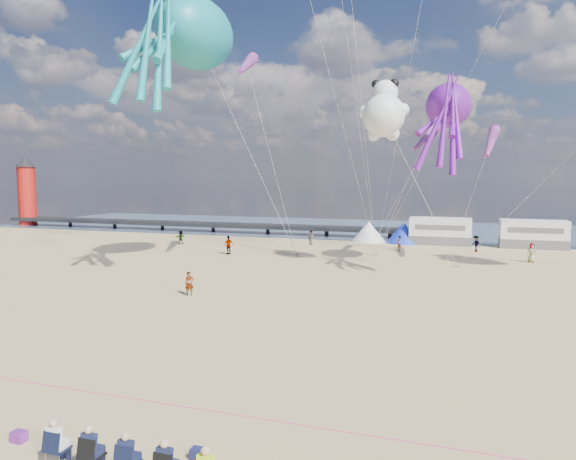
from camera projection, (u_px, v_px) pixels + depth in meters
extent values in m
plane|color=tan|center=(261.00, 359.00, 21.45)|extent=(120.00, 120.00, 0.00)
plane|color=#3C5573|center=(399.00, 229.00, 73.45)|extent=(120.00, 120.00, 0.00)
cube|color=black|center=(187.00, 224.00, 71.58)|extent=(60.00, 3.00, 0.50)
cylinder|color=#A5140F|center=(27.00, 196.00, 79.85)|extent=(2.60, 2.60, 9.00)
cube|color=silver|center=(440.00, 231.00, 57.26)|extent=(6.60, 2.50, 3.00)
cube|color=silver|center=(533.00, 234.00, 54.33)|extent=(6.60, 2.50, 3.00)
cone|color=white|center=(369.00, 231.00, 59.76)|extent=(4.00, 4.00, 2.40)
cone|color=#1933CC|center=(403.00, 233.00, 58.52)|extent=(4.00, 4.00, 2.40)
cube|color=#67217F|center=(19.00, 436.00, 14.74)|extent=(0.40, 0.30, 0.32)
cube|color=#151A44|center=(198.00, 454.00, 13.85)|extent=(0.38, 0.28, 0.30)
cylinder|color=#F2338C|center=(206.00, 410.00, 16.72)|extent=(34.00, 0.03, 0.03)
imported|color=tan|center=(189.00, 284.00, 32.78)|extent=(0.67, 0.64, 1.55)
imported|color=#7F6659|center=(532.00, 253.00, 45.39)|extent=(0.68, 0.49, 1.73)
imported|color=#7F6659|center=(311.00, 237.00, 57.29)|extent=(0.92, 0.88, 1.59)
imported|color=#7F6659|center=(476.00, 244.00, 51.88)|extent=(0.98, 1.01, 1.64)
imported|color=#7F6659|center=(229.00, 245.00, 50.04)|extent=(1.15, 1.36, 1.83)
imported|color=#7F6659|center=(181.00, 237.00, 57.57)|extent=(0.72, 0.98, 1.55)
imported|color=#7F6659|center=(399.00, 243.00, 52.34)|extent=(0.82, 1.53, 1.58)
cube|color=gray|center=(296.00, 255.00, 49.24)|extent=(0.50, 0.35, 0.22)
cube|color=gray|center=(364.00, 259.00, 46.38)|extent=(0.50, 0.35, 0.22)
cube|color=gray|center=(457.00, 266.00, 42.78)|extent=(0.50, 0.35, 0.22)
cube|color=gray|center=(450.00, 259.00, 46.58)|extent=(0.50, 0.35, 0.22)
cube|color=gray|center=(376.00, 255.00, 49.27)|extent=(0.50, 0.35, 0.22)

